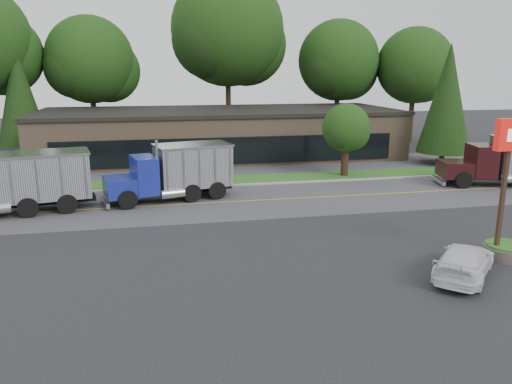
{
  "coord_description": "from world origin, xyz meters",
  "views": [
    {
      "loc": [
        -4.06,
        -20.06,
        7.84
      ],
      "look_at": [
        0.89,
        4.03,
        1.8
      ],
      "focal_mm": 35.0,
      "sensor_mm": 36.0,
      "label": 1
    }
  ],
  "objects_px": {
    "bilo_sign": "(511,212)",
    "dump_truck_blue": "(176,171)",
    "dump_truck_red": "(12,182)",
    "rally_car": "(464,261)"
  },
  "relations": [
    {
      "from": "bilo_sign",
      "to": "dump_truck_blue",
      "type": "relative_size",
      "value": 0.74
    },
    {
      "from": "bilo_sign",
      "to": "dump_truck_red",
      "type": "distance_m",
      "value": 25.15
    },
    {
      "from": "dump_truck_blue",
      "to": "rally_car",
      "type": "height_order",
      "value": "dump_truck_blue"
    },
    {
      "from": "bilo_sign",
      "to": "dump_truck_blue",
      "type": "bearing_deg",
      "value": 135.78
    },
    {
      "from": "dump_truck_red",
      "to": "dump_truck_blue",
      "type": "relative_size",
      "value": 1.23
    },
    {
      "from": "bilo_sign",
      "to": "dump_truck_blue",
      "type": "height_order",
      "value": "bilo_sign"
    },
    {
      "from": "bilo_sign",
      "to": "dump_truck_red",
      "type": "bearing_deg",
      "value": 152.88
    },
    {
      "from": "rally_car",
      "to": "dump_truck_red",
      "type": "bearing_deg",
      "value": 9.69
    },
    {
      "from": "dump_truck_red",
      "to": "dump_truck_blue",
      "type": "bearing_deg",
      "value": 178.25
    },
    {
      "from": "bilo_sign",
      "to": "rally_car",
      "type": "distance_m",
      "value": 3.61
    }
  ]
}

